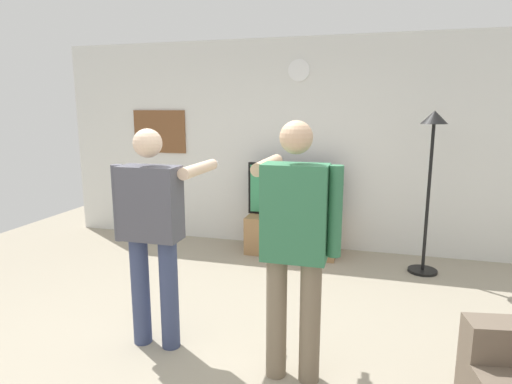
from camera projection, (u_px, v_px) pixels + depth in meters
ground_plane at (207, 364)px, 3.11m from camera, size 8.40×8.40×0.00m
back_wall at (289, 145)px, 5.64m from camera, size 6.40×0.10×2.70m
tv_stand at (292, 234)px, 5.49m from camera, size 1.13×0.58×0.48m
television at (293, 190)px, 5.42m from camera, size 1.17×0.07×0.67m
wall_clock at (299, 70)px, 5.37m from camera, size 0.27×0.03×0.27m
framed_picture at (160, 132)px, 6.04m from camera, size 0.78×0.04×0.59m
floor_lamp at (431, 159)px, 4.62m from camera, size 0.32×0.32×1.80m
person_standing_nearer_lamp at (153, 226)px, 3.21m from camera, size 0.62×0.78×1.68m
person_standing_nearer_couch at (295, 238)px, 2.79m from camera, size 0.60×0.78×1.75m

